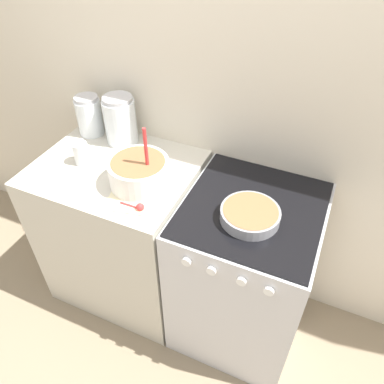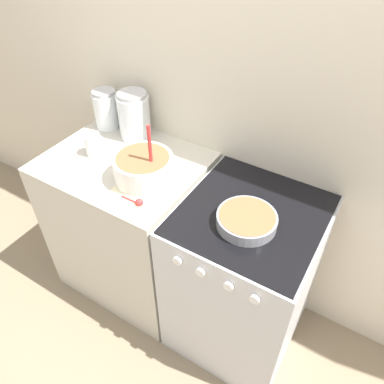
{
  "view_description": "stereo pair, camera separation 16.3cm",
  "coord_description": "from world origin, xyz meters",
  "px_view_note": "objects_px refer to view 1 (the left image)",
  "views": [
    {
      "loc": [
        0.56,
        -0.87,
        2.05
      ],
      "look_at": [
        0.06,
        0.26,
        0.97
      ],
      "focal_mm": 35.0,
      "sensor_mm": 36.0,
      "label": 1
    },
    {
      "loc": [
        0.71,
        -0.79,
        2.05
      ],
      "look_at": [
        0.06,
        0.26,
        0.97
      ],
      "focal_mm": 35.0,
      "sensor_mm": 36.0,
      "label": 2
    }
  ],
  "objects_px": {
    "mixing_bowl": "(139,171)",
    "storage_jar_left": "(90,118)",
    "stove": "(244,272)",
    "baking_pan": "(250,214)",
    "storage_jar_middle": "(121,123)",
    "tin_can": "(81,153)"
  },
  "relations": [
    {
      "from": "storage_jar_left",
      "to": "baking_pan",
      "type": "bearing_deg",
      "value": -16.52
    },
    {
      "from": "stove",
      "to": "storage_jar_middle",
      "type": "bearing_deg",
      "value": 164.64
    },
    {
      "from": "mixing_bowl",
      "to": "storage_jar_middle",
      "type": "distance_m",
      "value": 0.39
    },
    {
      "from": "mixing_bowl",
      "to": "storage_jar_left",
      "type": "bearing_deg",
      "value": 149.04
    },
    {
      "from": "tin_can",
      "to": "storage_jar_left",
      "type": "bearing_deg",
      "value": 115.75
    },
    {
      "from": "storage_jar_middle",
      "to": "baking_pan",
      "type": "bearing_deg",
      "value": -20.28
    },
    {
      "from": "baking_pan",
      "to": "storage_jar_middle",
      "type": "height_order",
      "value": "storage_jar_middle"
    },
    {
      "from": "stove",
      "to": "baking_pan",
      "type": "xyz_separation_m",
      "value": [
        0.01,
        -0.08,
        0.49
      ]
    },
    {
      "from": "storage_jar_left",
      "to": "storage_jar_middle",
      "type": "relative_size",
      "value": 0.85
    },
    {
      "from": "mixing_bowl",
      "to": "storage_jar_left",
      "type": "relative_size",
      "value": 1.43
    },
    {
      "from": "stove",
      "to": "mixing_bowl",
      "type": "xyz_separation_m",
      "value": [
        -0.53,
        -0.06,
        0.54
      ]
    },
    {
      "from": "stove",
      "to": "storage_jar_left",
      "type": "relative_size",
      "value": 4.24
    },
    {
      "from": "stove",
      "to": "baking_pan",
      "type": "height_order",
      "value": "baking_pan"
    },
    {
      "from": "mixing_bowl",
      "to": "tin_can",
      "type": "bearing_deg",
      "value": 175.51
    },
    {
      "from": "stove",
      "to": "mixing_bowl",
      "type": "bearing_deg",
      "value": -173.57
    },
    {
      "from": "baking_pan",
      "to": "tin_can",
      "type": "bearing_deg",
      "value": 177.08
    },
    {
      "from": "stove",
      "to": "mixing_bowl",
      "type": "relative_size",
      "value": 2.97
    },
    {
      "from": "mixing_bowl",
      "to": "baking_pan",
      "type": "bearing_deg",
      "value": -1.91
    },
    {
      "from": "tin_can",
      "to": "stove",
      "type": "bearing_deg",
      "value": 2.15
    },
    {
      "from": "baking_pan",
      "to": "tin_can",
      "type": "height_order",
      "value": "tin_can"
    },
    {
      "from": "stove",
      "to": "storage_jar_middle",
      "type": "distance_m",
      "value": 1.01
    },
    {
      "from": "storage_jar_middle",
      "to": "tin_can",
      "type": "xyz_separation_m",
      "value": [
        -0.08,
        -0.25,
        -0.05
      ]
    }
  ]
}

